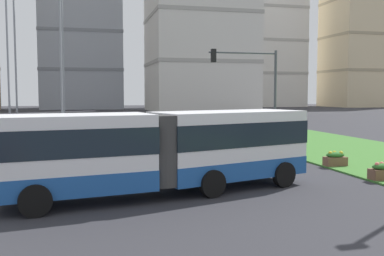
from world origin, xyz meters
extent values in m
cube|color=white|center=(1.67, 12.56, 1.73)|extent=(6.47, 4.18, 2.55)
cube|color=#1E519E|center=(1.67, 12.56, 0.80)|extent=(6.50, 4.20, 0.70)
cube|color=#19232D|center=(1.67, 12.56, 2.15)|extent=(6.52, 4.23, 0.90)
cube|color=white|center=(-4.25, 11.19, 1.73)|extent=(5.52, 3.27, 2.55)
cube|color=#1E519E|center=(-4.25, 11.19, 0.80)|extent=(5.55, 3.30, 0.70)
cube|color=#19232D|center=(-4.25, 11.19, 2.15)|extent=(5.57, 3.32, 0.90)
cylinder|color=#383838|center=(-1.19, 11.67, 1.72)|extent=(2.40, 2.40, 2.45)
cylinder|color=black|center=(3.02, 14.29, 0.50)|extent=(1.04, 0.57, 1.00)
cylinder|color=black|center=(3.77, 11.91, 0.50)|extent=(1.04, 0.57, 1.00)
cylinder|color=black|center=(-0.23, 13.28, 0.50)|extent=(1.04, 0.57, 1.00)
cylinder|color=black|center=(0.52, 10.89, 0.50)|extent=(1.04, 0.57, 1.00)
cylinder|color=black|center=(-5.73, 12.22, 0.50)|extent=(1.03, 0.43, 1.00)
cylinder|color=black|center=(-5.34, 9.75, 0.50)|extent=(1.03, 0.43, 1.00)
sphere|color=#F9EFC6|center=(4.29, 14.32, 0.80)|extent=(0.24, 0.24, 0.24)
sphere|color=#F9EFC6|center=(4.83, 12.60, 0.80)|extent=(0.24, 0.24, 0.24)
cube|color=brown|center=(8.33, 11.99, 0.30)|extent=(1.10, 0.56, 0.44)
ellipsoid|color=#2D6B28|center=(8.33, 11.99, 0.62)|extent=(0.99, 0.50, 0.28)
sphere|color=#EF7566|center=(8.05, 11.99, 0.72)|extent=(0.20, 0.20, 0.20)
sphere|color=#EF7566|center=(8.33, 12.07, 0.72)|extent=(0.20, 0.20, 0.20)
cube|color=brown|center=(8.33, 15.61, 0.30)|extent=(1.10, 0.56, 0.44)
ellipsoid|color=#2D6B28|center=(8.33, 15.61, 0.62)|extent=(0.99, 0.50, 0.28)
sphere|color=yellow|center=(8.05, 15.61, 0.72)|extent=(0.20, 0.20, 0.20)
sphere|color=yellow|center=(8.33, 15.69, 0.72)|extent=(0.20, 0.20, 0.20)
sphere|color=yellow|center=(8.61, 15.55, 0.72)|extent=(0.20, 0.20, 0.20)
cylinder|color=#474C51|center=(7.93, 22.00, 3.19)|extent=(0.16, 0.16, 6.38)
cylinder|color=#474C51|center=(5.73, 22.00, 6.18)|extent=(4.39, 0.10, 0.10)
cube|color=black|center=(3.84, 22.00, 5.98)|extent=(0.28, 0.28, 0.80)
sphere|color=red|center=(3.84, 22.00, 6.23)|extent=(0.16, 0.16, 0.16)
sphere|color=yellow|center=(3.84, 22.00, 5.97)|extent=(0.16, 0.16, 0.16)
sphere|color=green|center=(3.84, 22.00, 5.71)|extent=(0.16, 0.16, 0.16)
cube|color=#9EA3AD|center=(-4.21, 105.84, 21.60)|extent=(18.44, 16.97, 43.20)
cube|color=gray|center=(-4.21, 105.84, 8.99)|extent=(18.64, 17.17, 0.70)
cube|color=gray|center=(-4.21, 105.84, 17.63)|extent=(18.64, 17.17, 0.70)
cube|color=#A4A099|center=(19.61, 85.49, 9.78)|extent=(20.47, 19.95, 0.70)
cube|color=#A4A099|center=(19.61, 85.49, 19.21)|extent=(20.47, 19.95, 0.70)
cube|color=silver|center=(44.46, 112.87, 21.69)|extent=(20.32, 17.96, 43.39)
cube|color=#A4A099|center=(44.46, 112.87, 9.03)|extent=(20.52, 18.16, 0.70)
cube|color=#A4A099|center=(44.46, 112.87, 17.71)|extent=(20.52, 18.16, 0.70)
cube|color=#A4A099|center=(44.46, 112.87, 26.38)|extent=(20.52, 18.16, 0.70)
cube|color=beige|center=(69.72, 102.46, 18.53)|extent=(18.01, 15.21, 37.06)
cube|color=#9C8D6E|center=(69.72, 102.46, 9.61)|extent=(18.21, 15.41, 0.70)
cube|color=#9C8D6E|center=(69.72, 102.46, 18.88)|extent=(18.21, 15.41, 0.70)
cube|color=#9C8D6E|center=(69.72, 102.46, 28.14)|extent=(18.21, 15.41, 0.70)
camera|label=1|loc=(-3.87, -3.95, 3.72)|focal=41.27mm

